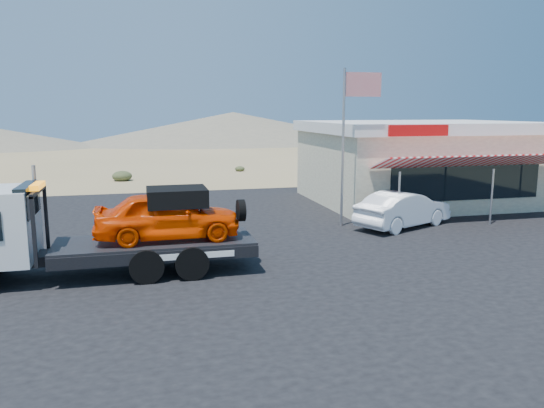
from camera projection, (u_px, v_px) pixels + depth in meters
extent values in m
plane|color=olive|center=(246.00, 267.00, 15.26)|extent=(120.00, 120.00, 0.00)
cube|color=black|center=(285.00, 239.00, 18.60)|extent=(32.00, 24.00, 0.02)
cylinder|color=black|center=(147.00, 265.00, 13.85)|extent=(0.90, 0.49, 0.90)
cylinder|color=black|center=(145.00, 248.00, 15.57)|extent=(0.90, 0.49, 0.90)
cylinder|color=black|center=(191.00, 262.00, 14.14)|extent=(0.90, 0.49, 0.90)
cylinder|color=black|center=(185.00, 246.00, 15.85)|extent=(0.90, 0.49, 0.90)
cube|color=black|center=(119.00, 253.00, 14.51)|extent=(7.38, 0.90, 0.27)
cube|color=black|center=(27.00, 200.00, 13.70)|extent=(0.31, 1.80, 0.81)
cube|color=black|center=(41.00, 225.00, 13.89)|extent=(0.09, 1.98, 1.80)
cube|color=orange|center=(37.00, 186.00, 13.71)|extent=(0.22, 1.08, 0.13)
cube|color=black|center=(155.00, 242.00, 14.71)|extent=(5.40, 2.07, 0.13)
imported|color=#F13B00|center=(168.00, 215.00, 14.67)|extent=(3.96, 1.59, 1.35)
cube|color=black|center=(177.00, 197.00, 14.64)|extent=(1.62, 1.35, 0.49)
imported|color=white|center=(403.00, 209.00, 20.35)|extent=(4.42, 3.06, 1.38)
cube|color=#BCAF8E|center=(418.00, 167.00, 26.09)|extent=(10.00, 8.00, 3.40)
cube|color=white|center=(420.00, 127.00, 25.75)|extent=(10.40, 8.40, 0.50)
cube|color=red|center=(419.00, 130.00, 21.07)|extent=(2.60, 0.12, 0.45)
cube|color=black|center=(467.00, 181.00, 22.29)|extent=(7.00, 0.06, 1.60)
cube|color=red|center=(481.00, 161.00, 21.28)|extent=(9.00, 1.73, 0.61)
cylinder|color=#99999E|center=(399.00, 201.00, 19.78)|extent=(0.08, 0.08, 2.20)
cylinder|color=#99999E|center=(492.00, 197.00, 20.75)|extent=(0.08, 0.08, 2.20)
cylinder|color=#99999E|center=(343.00, 149.00, 20.16)|extent=(0.10, 0.10, 6.00)
cube|color=#B20C14|center=(363.00, 84.00, 19.92)|extent=(1.50, 0.02, 0.90)
ellipsoid|color=#363E21|center=(122.00, 175.00, 33.98)|extent=(1.25, 1.25, 0.67)
ellipsoid|color=#363E21|center=(240.00, 168.00, 39.29)|extent=(0.73, 0.73, 0.39)
cone|color=#726B59|center=(233.00, 128.00, 72.66)|extent=(44.00, 44.00, 4.20)
cone|color=#726B59|center=(444.00, 131.00, 76.21)|extent=(32.00, 32.00, 3.00)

